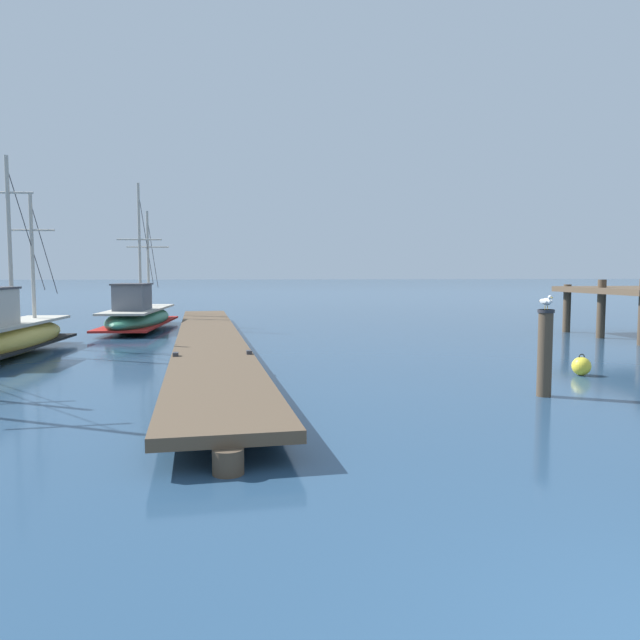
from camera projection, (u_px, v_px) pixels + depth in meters
floating_dock at (209, 338)px, 17.43m from camera, size 3.55×22.34×0.53m
fishing_boat_0 at (6, 335)px, 16.02m from camera, size 1.82×7.17×5.44m
fishing_boat_2 at (138, 315)px, 23.67m from camera, size 2.29×7.72×5.84m
mooring_piling at (545, 351)px, 10.86m from camera, size 0.30×0.30×1.60m
perched_seagull at (546, 301)px, 10.79m from camera, size 0.15×0.38×0.27m
mooring_buoy at (581, 366)px, 13.12m from camera, size 0.41×0.41×0.48m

